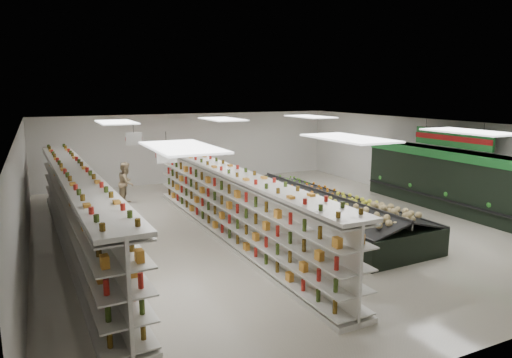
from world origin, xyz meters
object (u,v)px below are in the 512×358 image
gondola_center (230,207)px  shopper_main (252,206)px  soda_endcap (189,171)px  gondola_left (78,214)px  produce_island (323,210)px  shopper_background (126,183)px

gondola_center → shopper_main: 0.71m
soda_endcap → shopper_main: size_ratio=0.97×
gondola_left → shopper_main: 4.85m
soda_endcap → shopper_main: shopper_main is taller
gondola_center → soda_endcap: bearing=81.8°
gondola_center → soda_endcap: (0.84, 6.66, -0.08)m
shopper_main → gondola_left: bearing=-50.4°
soda_endcap → produce_island: bearing=-71.3°
gondola_left → shopper_main: gondola_left is taller
produce_island → soda_endcap: bearing=108.7°
shopper_background → gondola_left: bearing=-176.9°
gondola_center → shopper_background: size_ratio=7.36×
gondola_left → gondola_center: size_ratio=1.06×
gondola_center → soda_endcap: 6.72m
gondola_center → shopper_background: bearing=108.4°
gondola_left → shopper_background: size_ratio=7.80×
shopper_background → gondola_center: bearing=-133.6°
produce_island → soda_endcap: 7.20m
produce_island → soda_endcap: (-2.31, 6.81, 0.34)m
soda_endcap → shopper_main: (-0.14, -6.70, 0.05)m
soda_endcap → shopper_background: size_ratio=1.10×
produce_island → soda_endcap: soda_endcap is taller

